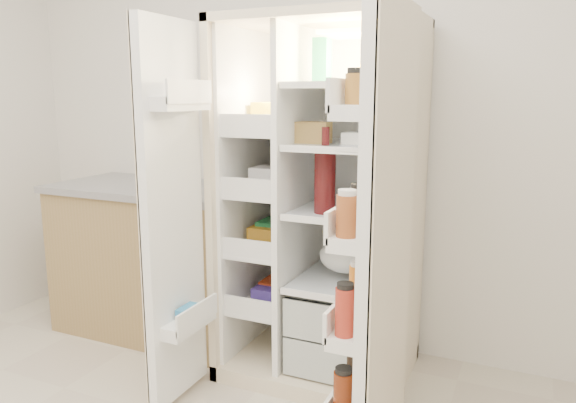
% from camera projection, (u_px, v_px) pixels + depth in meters
% --- Properties ---
extents(wall_back, '(4.00, 0.02, 2.70)m').
position_uv_depth(wall_back, '(315.00, 110.00, 3.09)').
color(wall_back, silver).
rests_on(wall_back, floor).
extents(refrigerator, '(0.92, 0.70, 1.80)m').
position_uv_depth(refrigerator, '(327.00, 232.00, 2.81)').
color(refrigerator, beige).
rests_on(refrigerator, floor).
extents(freezer_door, '(0.15, 0.40, 1.72)m').
position_uv_depth(freezer_door, '(173.00, 218.00, 2.45)').
color(freezer_door, white).
rests_on(freezer_door, floor).
extents(fridge_door, '(0.17, 0.58, 1.72)m').
position_uv_depth(fridge_door, '(381.00, 253.00, 1.97)').
color(fridge_door, white).
rests_on(fridge_door, floor).
extents(kitchen_counter, '(1.25, 0.67, 0.91)m').
position_uv_depth(kitchen_counter, '(160.00, 258.00, 3.33)').
color(kitchen_counter, olive).
rests_on(kitchen_counter, floor).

